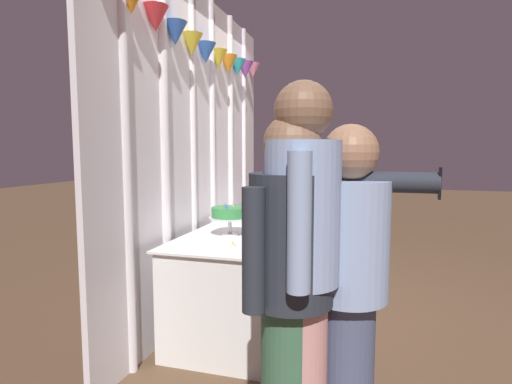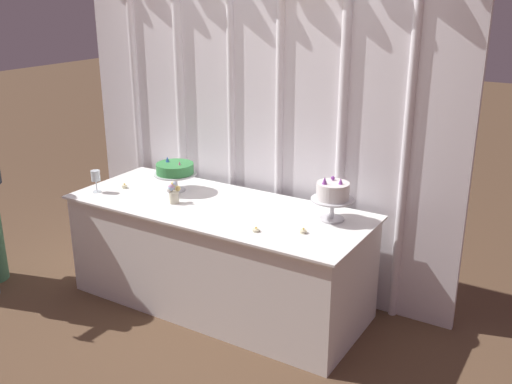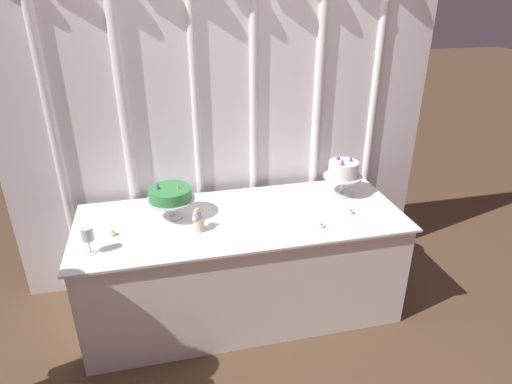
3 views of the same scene
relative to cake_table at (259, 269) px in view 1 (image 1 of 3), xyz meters
The scene contains 13 objects.
ground_plane 0.39m from the cake_table, 90.00° to the right, with size 24.00×24.00×0.00m, color brown.
draped_curtain 1.19m from the cake_table, 91.04° to the left, with size 3.06×0.17×2.68m.
cake_table is the anchor object (origin of this frame).
cake_display_nearleft 0.70m from the cake_table, 167.39° to the left, with size 0.31×0.31×0.25m.
cake_display_nearright 0.96m from the cake_table, 12.50° to the left, with size 0.28×0.28×0.30m.
wine_glass 1.06m from the cake_table, 166.29° to the right, with size 0.07×0.07×0.16m.
flower_vase 0.54m from the cake_table, 159.05° to the right, with size 0.08×0.09×0.15m.
tealight_far_left 0.89m from the cake_table, behind, with size 0.04×0.04×0.04m.
tealight_near_left 0.64m from the cake_table, 28.13° to the right, with size 0.05×0.05×0.03m.
tealight_near_right 0.82m from the cake_table, ahead, with size 0.04×0.04×0.04m.
guest_girl_blue_dress 1.89m from the cake_table, 159.98° to the right, with size 0.45×0.78×1.51m.
guest_man_dark_suit 1.92m from the cake_table, 158.96° to the right, with size 0.46×0.33×1.64m.
guest_man_pink_jacket 1.82m from the cake_table, 151.97° to the right, with size 0.46×0.44×1.48m.
Camera 1 is at (-3.27, -0.83, 1.38)m, focal length 28.92 mm.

